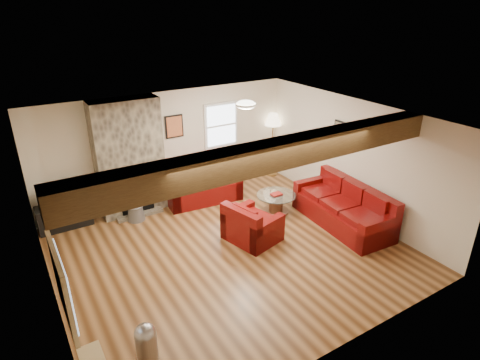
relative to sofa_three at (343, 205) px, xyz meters
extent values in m
plane|color=#532F15|center=(-2.48, 0.35, -0.43)|extent=(8.00, 8.00, 0.00)
plane|color=white|center=(-2.48, 0.35, 2.07)|extent=(8.00, 8.00, 0.00)
plane|color=beige|center=(-2.48, 3.10, 0.82)|extent=(8.00, 0.00, 8.00)
plane|color=beige|center=(-2.48, -2.40, 0.82)|extent=(8.00, 0.00, 8.00)
plane|color=beige|center=(-5.48, 0.35, 0.82)|extent=(0.00, 7.50, 7.50)
plane|color=beige|center=(0.52, 0.35, 0.82)|extent=(0.00, 7.50, 7.50)
cube|color=#341F0F|center=(-2.48, -0.90, 1.88)|extent=(6.00, 0.36, 0.38)
cube|color=#3B342D|center=(-3.48, 2.85, 0.82)|extent=(1.40, 0.50, 2.50)
cube|color=black|center=(-3.48, 2.60, 0.02)|extent=(0.70, 0.06, 0.90)
cube|color=#3B342D|center=(-3.48, 2.55, -0.39)|extent=(1.00, 0.25, 0.08)
cylinder|color=#4E2B19|center=(-0.85, 1.14, -0.41)|extent=(0.57, 0.57, 0.04)
cylinder|color=#4E2B19|center=(-0.85, 1.14, -0.24)|extent=(0.30, 0.30, 0.38)
cylinder|color=silver|center=(-0.85, 1.14, -0.02)|extent=(0.86, 0.86, 0.02)
cube|color=maroon|center=(-0.85, 1.14, 0.00)|extent=(0.24, 0.17, 0.03)
cube|color=black|center=(-4.93, 2.88, -0.17)|extent=(1.03, 0.41, 0.52)
imported|color=black|center=(-4.93, 2.88, 0.31)|extent=(0.80, 0.10, 0.46)
cylinder|color=#AF8849|center=(0.30, 2.90, -0.42)|extent=(0.30, 0.30, 0.03)
cylinder|color=#AF8849|center=(0.30, 2.90, 0.32)|extent=(0.03, 0.03, 1.50)
cone|color=#FAE5BD|center=(0.30, 2.90, 1.09)|extent=(0.43, 0.43, 0.30)
camera|label=1|loc=(-5.63, -5.12, 3.83)|focal=30.00mm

